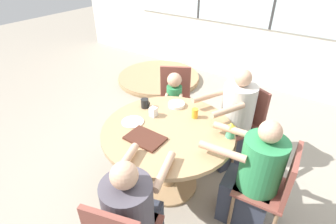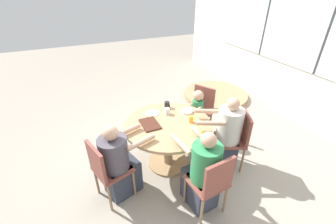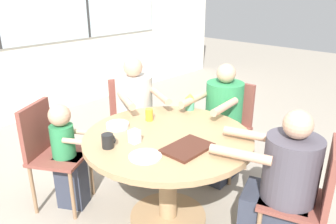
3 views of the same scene
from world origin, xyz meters
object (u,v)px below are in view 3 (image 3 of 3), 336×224
object	(u,v)px
person_woman_green_shirt	(280,195)
bowl_white_shallow	(118,125)
person_man_teal_shirt	(136,123)
person_toddler	(68,159)
person_man_blue_shirt	(221,129)
milk_carton_small	(135,136)
chair_for_toddler	(49,146)
juice_glass	(149,115)
chair_for_man_teal_shirt	(131,114)
sippy_cup	(190,102)
coffee_mug	(108,141)
chair_for_woman_green_shirt	(310,193)
chair_for_man_blue_shirt	(229,119)

from	to	relation	value
person_woman_green_shirt	bowl_white_shallow	distance (m)	1.24
bowl_white_shallow	person_man_teal_shirt	bearing A→B (deg)	35.36
person_man_teal_shirt	person_toddler	xyz separation A→B (m)	(-0.76, -0.02, -0.06)
person_man_blue_shirt	milk_carton_small	xyz separation A→B (m)	(-1.04, 0.01, 0.29)
person_man_blue_shirt	person_toddler	xyz separation A→B (m)	(-1.22, 0.64, -0.05)
chair_for_toddler	person_man_teal_shirt	xyz separation A→B (m)	(0.84, -0.11, -0.03)
chair_for_toddler	person_toddler	bearing A→B (deg)	90.00
juice_glass	bowl_white_shallow	distance (m)	0.27
chair_for_man_teal_shirt	person_toddler	world-z (taller)	person_toddler
person_woman_green_shirt	person_man_teal_shirt	size ratio (longest dim) A/B	0.94
person_man_teal_shirt	person_man_blue_shirt	bearing A→B (deg)	150.34
person_man_blue_shirt	sippy_cup	world-z (taller)	person_man_blue_shirt
chair_for_man_teal_shirt	juice_glass	size ratio (longest dim) A/B	9.09
coffee_mug	milk_carton_small	bearing A→B (deg)	-24.39
bowl_white_shallow	sippy_cup	bearing A→B (deg)	-13.56
milk_carton_small	chair_for_woman_green_shirt	bearing A→B (deg)	-62.86
sippy_cup	milk_carton_small	world-z (taller)	sippy_cup
chair_for_woman_green_shirt	juice_glass	world-z (taller)	chair_for_woman_green_shirt
person_toddler	person_man_blue_shirt	bearing A→B (deg)	122.25
chair_for_man_blue_shirt	person_woman_green_shirt	world-z (taller)	person_woman_green_shirt
chair_for_toddler	milk_carton_small	distance (m)	0.83
person_man_teal_shirt	coffee_mug	size ratio (longest dim) A/B	11.75
chair_for_man_teal_shirt	chair_for_toddler	bearing A→B (deg)	27.75
person_man_teal_shirt	bowl_white_shallow	world-z (taller)	person_man_teal_shirt
juice_glass	milk_carton_small	distance (m)	0.40
person_man_teal_shirt	milk_carton_small	size ratio (longest dim) A/B	12.22
chair_for_man_teal_shirt	bowl_white_shallow	distance (m)	0.80
person_man_teal_shirt	chair_for_man_teal_shirt	bearing A→B (deg)	-90.00
person_woman_green_shirt	juice_glass	world-z (taller)	person_woman_green_shirt
juice_glass	chair_for_man_teal_shirt	bearing A→B (deg)	61.84
person_woman_green_shirt	sippy_cup	bearing A→B (deg)	57.44
person_toddler	milk_carton_small	bearing A→B (deg)	75.63
chair_for_man_blue_shirt	chair_for_man_teal_shirt	world-z (taller)	same
chair_for_man_blue_shirt	coffee_mug	xyz separation A→B (m)	(-1.38, 0.07, 0.24)
person_man_teal_shirt	bowl_white_shallow	xyz separation A→B (m)	(-0.50, -0.36, 0.24)
milk_carton_small	coffee_mug	bearing A→B (deg)	155.61
chair_for_woman_green_shirt	chair_for_man_teal_shirt	size ratio (longest dim) A/B	1.00
milk_carton_small	person_man_blue_shirt	bearing A→B (deg)	-0.79
person_man_teal_shirt	person_toddler	bearing A→B (deg)	26.71
chair_for_man_blue_shirt	sippy_cup	world-z (taller)	chair_for_man_blue_shirt
chair_for_man_blue_shirt	chair_for_man_teal_shirt	size ratio (longest dim) A/B	1.00
person_man_teal_shirt	sippy_cup	size ratio (longest dim) A/B	7.67
chair_for_toddler	person_woman_green_shirt	bearing A→B (deg)	84.09
chair_for_man_blue_shirt	juice_glass	world-z (taller)	chair_for_man_blue_shirt
chair_for_man_blue_shirt	milk_carton_small	bearing A→B (deg)	84.67
person_man_teal_shirt	milk_carton_small	bearing A→B (deg)	72.95
person_woman_green_shirt	coffee_mug	distance (m)	1.18
person_man_blue_shirt	person_toddler	size ratio (longest dim) A/B	1.22
chair_for_man_teal_shirt	sippy_cup	bearing A→B (deg)	123.02
chair_for_toddler	person_man_teal_shirt	bearing A→B (deg)	141.99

